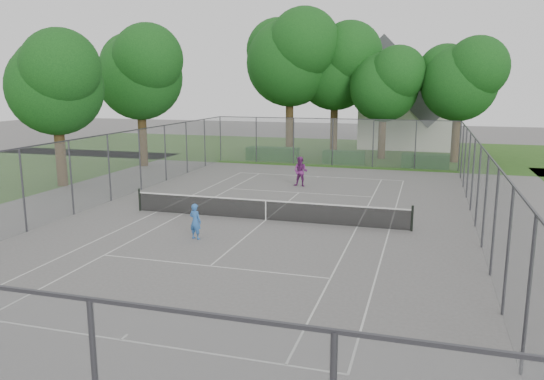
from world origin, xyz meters
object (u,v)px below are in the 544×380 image
(tennis_net, at_px, (266,209))
(girl_player, at_px, (195,221))
(woman_player, at_px, (301,172))
(house, at_px, (406,104))

(tennis_net, bearing_deg, girl_player, -116.81)
(tennis_net, relative_size, woman_player, 7.17)
(tennis_net, relative_size, house, 1.24)
(house, distance_m, woman_player, 23.03)
(tennis_net, height_order, girl_player, girl_player)
(tennis_net, distance_m, house, 31.07)
(girl_player, bearing_deg, woman_player, -82.32)
(tennis_net, distance_m, girl_player, 4.02)
(girl_player, bearing_deg, house, -86.08)
(woman_player, bearing_deg, girl_player, -91.63)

